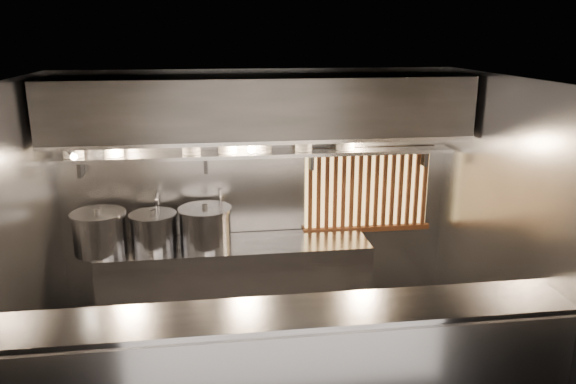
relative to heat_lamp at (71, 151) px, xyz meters
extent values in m
plane|color=black|center=(1.90, -0.85, -2.07)|extent=(4.50, 4.50, 0.00)
plane|color=black|center=(1.90, -0.85, 0.73)|extent=(4.50, 4.50, 0.00)
plane|color=gray|center=(1.90, 0.65, -0.67)|extent=(4.50, 0.00, 4.50)
plane|color=gray|center=(-0.35, -0.85, -0.67)|extent=(0.00, 3.00, 3.00)
plane|color=gray|center=(4.15, -0.85, -0.67)|extent=(0.00, 3.00, 3.00)
cube|color=gray|center=(1.90, -1.80, -1.52)|extent=(4.50, 0.50, 1.10)
cube|color=gray|center=(1.90, -1.80, -0.95)|extent=(4.50, 0.56, 0.03)
cube|color=gray|center=(1.60, 0.28, -1.62)|extent=(3.00, 0.70, 0.90)
cube|color=gray|center=(1.90, 0.47, -0.19)|extent=(4.40, 0.34, 0.04)
cube|color=#2D2D30|center=(1.90, 0.25, 0.36)|extent=(4.40, 0.80, 0.65)
cube|color=gray|center=(1.90, -0.15, 0.05)|extent=(4.40, 0.03, 0.04)
cube|color=#FFCF72|center=(3.20, 0.63, -0.69)|extent=(1.50, 0.02, 0.92)
cube|color=brown|center=(3.20, 0.58, -0.20)|extent=(1.56, 0.06, 0.06)
cube|color=brown|center=(3.20, 0.58, -1.18)|extent=(1.56, 0.06, 0.06)
cube|color=brown|center=(2.50, 0.58, -0.69)|extent=(0.04, 0.04, 0.92)
cube|color=brown|center=(2.60, 0.58, -0.69)|extent=(0.04, 0.04, 0.92)
cube|color=brown|center=(2.70, 0.58, -0.69)|extent=(0.04, 0.04, 0.92)
cube|color=brown|center=(2.80, 0.58, -0.69)|extent=(0.04, 0.04, 0.92)
cube|color=brown|center=(2.90, 0.58, -0.69)|extent=(0.04, 0.04, 0.92)
cube|color=brown|center=(3.00, 0.58, -0.69)|extent=(0.04, 0.04, 0.92)
cube|color=brown|center=(3.10, 0.58, -0.69)|extent=(0.04, 0.04, 0.92)
cube|color=brown|center=(3.20, 0.58, -0.69)|extent=(0.04, 0.04, 0.92)
cube|color=brown|center=(3.30, 0.58, -0.69)|extent=(0.04, 0.04, 0.92)
cube|color=brown|center=(3.40, 0.58, -0.69)|extent=(0.04, 0.04, 0.92)
cube|color=brown|center=(3.50, 0.58, -0.69)|extent=(0.04, 0.04, 0.92)
cube|color=brown|center=(3.60, 0.58, -0.69)|extent=(0.04, 0.04, 0.92)
cube|color=brown|center=(3.70, 0.58, -0.69)|extent=(0.04, 0.04, 0.92)
cube|color=brown|center=(3.80, 0.58, -0.69)|extent=(0.04, 0.04, 0.92)
cube|color=brown|center=(3.90, 0.58, -0.69)|extent=(0.04, 0.04, 0.92)
cylinder|color=silver|center=(0.75, 0.60, -0.88)|extent=(0.03, 0.03, 0.48)
sphere|color=silver|center=(0.75, 0.60, -0.64)|extent=(0.04, 0.04, 0.04)
cylinder|color=silver|center=(0.75, 0.47, -0.64)|extent=(0.03, 0.26, 0.03)
sphere|color=silver|center=(0.75, 0.34, -0.64)|extent=(0.04, 0.04, 0.04)
cylinder|color=silver|center=(0.75, 0.34, -0.71)|extent=(0.03, 0.03, 0.14)
cylinder|color=silver|center=(1.45, 0.60, -0.88)|extent=(0.03, 0.03, 0.48)
sphere|color=silver|center=(1.45, 0.60, -0.64)|extent=(0.04, 0.04, 0.04)
cylinder|color=silver|center=(1.45, 0.47, -0.64)|extent=(0.03, 0.26, 0.03)
sphere|color=silver|center=(1.45, 0.34, -0.64)|extent=(0.04, 0.04, 0.04)
cylinder|color=silver|center=(1.45, 0.34, -0.71)|extent=(0.03, 0.03, 0.14)
cone|color=gray|center=(0.00, 0.00, 0.00)|extent=(0.25, 0.27, 0.20)
sphere|color=#FFE0B2|center=(0.03, -0.02, -0.06)|extent=(0.07, 0.07, 0.07)
cylinder|color=#2D2D30|center=(0.00, 0.10, 0.08)|extent=(0.02, 0.22, 0.02)
cylinder|color=#2D2D30|center=(1.80, 0.35, -0.03)|extent=(0.01, 0.01, 0.12)
sphere|color=#FFE0B2|center=(1.80, 0.35, -0.11)|extent=(0.09, 0.09, 0.09)
cylinder|color=gray|center=(0.15, 0.24, -0.96)|extent=(0.66, 0.66, 0.42)
cylinder|color=gray|center=(0.15, 0.24, -0.74)|extent=(0.70, 0.70, 0.03)
cylinder|color=#2D2D30|center=(0.15, 0.24, -0.70)|extent=(0.06, 0.06, 0.04)
cylinder|color=gray|center=(0.71, 0.30, -0.99)|extent=(0.56, 0.56, 0.36)
cylinder|color=gray|center=(0.71, 0.30, -0.79)|extent=(0.60, 0.60, 0.03)
cylinder|color=#2D2D30|center=(0.71, 0.30, -0.76)|extent=(0.06, 0.06, 0.04)
cylinder|color=gray|center=(1.27, 0.28, -0.96)|extent=(0.68, 0.68, 0.41)
cylinder|color=gray|center=(1.27, 0.28, -0.75)|extent=(0.72, 0.72, 0.03)
cylinder|color=#2D2D30|center=(1.27, 0.28, -0.71)|extent=(0.06, 0.06, 0.04)
cylinder|color=silver|center=(-0.09, 0.47, -0.15)|extent=(0.21, 0.21, 0.03)
cylinder|color=silver|center=(-0.09, 0.47, -0.11)|extent=(0.21, 0.21, 0.03)
cylinder|color=silver|center=(-0.09, 0.47, -0.07)|extent=(0.21, 0.21, 0.03)
cylinder|color=silver|center=(-0.09, 0.47, -0.03)|extent=(0.21, 0.21, 0.03)
cylinder|color=silver|center=(-0.09, 0.47, -0.01)|extent=(0.23, 0.23, 0.01)
cylinder|color=silver|center=(0.33, 0.47, -0.15)|extent=(0.21, 0.21, 0.03)
cylinder|color=silver|center=(0.33, 0.47, -0.11)|extent=(0.21, 0.21, 0.03)
cylinder|color=silver|center=(0.33, 0.47, -0.07)|extent=(0.21, 0.21, 0.03)
cylinder|color=silver|center=(0.33, 0.47, -0.03)|extent=(0.21, 0.21, 0.03)
cylinder|color=silver|center=(0.33, 0.47, -0.01)|extent=(0.23, 0.23, 0.01)
cylinder|color=silver|center=(1.15, 0.47, -0.15)|extent=(0.20, 0.20, 0.03)
cylinder|color=silver|center=(1.15, 0.47, -0.11)|extent=(0.20, 0.20, 0.03)
cylinder|color=silver|center=(1.15, 0.47, -0.07)|extent=(0.20, 0.20, 0.03)
cylinder|color=silver|center=(1.15, 0.47, -0.03)|extent=(0.20, 0.20, 0.03)
cylinder|color=silver|center=(1.15, 0.47, -0.01)|extent=(0.21, 0.21, 0.01)
cylinder|color=silver|center=(1.55, 0.47, -0.15)|extent=(0.21, 0.21, 0.03)
cylinder|color=silver|center=(1.55, 0.47, -0.11)|extent=(0.21, 0.21, 0.03)
cylinder|color=silver|center=(1.55, 0.47, -0.07)|extent=(0.21, 0.21, 0.03)
cylinder|color=silver|center=(1.55, 0.47, -0.04)|extent=(0.23, 0.23, 0.01)
cylinder|color=silver|center=(1.93, 0.47, -0.15)|extent=(0.22, 0.22, 0.03)
cylinder|color=silver|center=(1.93, 0.47, -0.11)|extent=(0.22, 0.22, 0.03)
cylinder|color=silver|center=(1.93, 0.47, -0.07)|extent=(0.22, 0.22, 0.03)
cylinder|color=silver|center=(1.93, 0.47, -0.03)|extent=(0.22, 0.22, 0.03)
cylinder|color=silver|center=(1.93, 0.47, -0.01)|extent=(0.23, 0.23, 0.01)
cylinder|color=silver|center=(2.39, 0.47, -0.15)|extent=(0.19, 0.19, 0.03)
cylinder|color=silver|center=(2.39, 0.47, -0.11)|extent=(0.19, 0.19, 0.03)
cylinder|color=silver|center=(2.39, 0.47, -0.08)|extent=(0.21, 0.21, 0.01)
cylinder|color=silver|center=(2.87, 0.47, -0.15)|extent=(0.21, 0.21, 0.03)
cylinder|color=silver|center=(2.87, 0.47, -0.11)|extent=(0.21, 0.21, 0.03)
cylinder|color=silver|center=(2.87, 0.47, -0.07)|extent=(0.21, 0.21, 0.03)
cylinder|color=silver|center=(2.87, 0.47, -0.03)|extent=(0.21, 0.21, 0.03)
cylinder|color=silver|center=(2.87, 0.47, -0.01)|extent=(0.23, 0.23, 0.01)
camera|label=1|loc=(1.37, -5.64, 1.12)|focal=35.00mm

